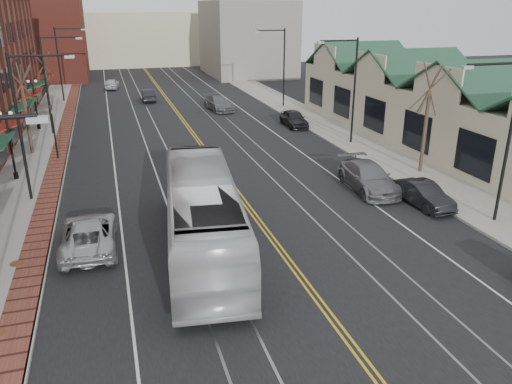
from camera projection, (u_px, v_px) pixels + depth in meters
ground at (341, 331)px, 17.03m from camera, size 160.00×160.00×0.00m
sidewalk_left at (30, 178)px, 31.69m from camera, size 4.00×120.00×0.15m
sidewalk_right at (369, 149)px, 38.15m from camera, size 4.00×120.00×0.15m
building_right at (440, 115)px, 38.99m from camera, size 8.00×36.00×4.60m
backdrop_left at (34, 29)px, 72.97m from camera, size 14.00×18.00×14.00m
backdrop_mid at (139, 39)px, 91.61m from camera, size 22.00×14.00×9.00m
backdrop_right at (247, 38)px, 77.37m from camera, size 12.00×16.00×11.00m
streetlight_l_1 at (26, 113)px, 26.62m from camera, size 3.33×0.25×8.00m
streetlight_l_2 at (51, 75)px, 40.95m from camera, size 3.33×0.25×8.00m
streetlight_l_3 at (62, 56)px, 55.29m from camera, size 3.33×0.25×8.00m
streetlight_r_0 at (504, 126)px, 23.61m from camera, size 3.33×0.25×8.00m
streetlight_r_1 at (350, 80)px, 37.94m from camera, size 3.33×0.25×8.00m
streetlight_r_2 at (280, 59)px, 52.28m from camera, size 3.33×0.25×8.00m
lamppost_l_2 at (11, 147)px, 30.72m from camera, size 0.84×0.28×4.27m
lamppost_l_3 at (36, 106)px, 43.27m from camera, size 0.84×0.28×4.27m
tree_left_near at (25, 108)px, 35.72m from camera, size 1.78×1.37×6.48m
tree_left_far at (46, 80)px, 50.14m from camera, size 1.66×1.28×6.02m
tree_right_mid at (427, 117)px, 31.62m from camera, size 1.90×1.46×6.93m
manhole_far at (17, 263)px, 21.12m from camera, size 0.60×0.60×0.02m
traffic_signal at (54, 128)px, 34.85m from camera, size 0.18×0.15×3.80m
transit_bus at (203, 214)px, 21.97m from camera, size 4.48×12.95×3.53m
parked_suv at (89, 234)px, 22.52m from camera, size 2.50×5.25×1.45m
parked_car_b at (424, 194)px, 27.36m from camera, size 1.59×4.10×1.33m
parked_car_c at (368, 177)px, 29.70m from camera, size 2.61×5.62×1.59m
parked_car_d at (294, 118)px, 45.28m from camera, size 1.87×4.34×1.46m
distant_car_left at (148, 95)px, 57.17m from camera, size 1.53×4.09×1.34m
distant_car_right at (219, 103)px, 52.19m from camera, size 2.67×5.33×1.49m
distant_car_far at (112, 84)px, 65.20m from camera, size 2.18×4.25×1.39m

